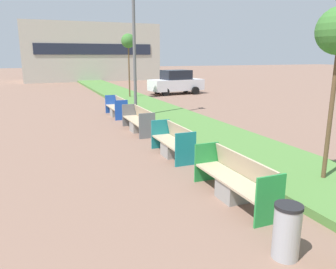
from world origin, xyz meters
name	(u,v)px	position (x,y,z in m)	size (l,w,h in m)	color
planter_grass_strip	(214,136)	(3.20, 12.00, 0.09)	(2.80, 120.00, 0.18)	#4C7A38
building_backdrop	(91,52)	(4.00, 43.85, 3.33)	(15.69, 6.77, 6.65)	#B2AD9E
bench_green_frame	(235,182)	(0.94, 7.25, 0.38)	(0.65, 2.37, 0.94)	gray
bench_teal_frame	(173,144)	(0.94, 10.56, 0.36)	(0.65, 1.97, 0.94)	gray
bench_grey_frame	(139,122)	(0.94, 14.09, 0.38)	(0.65, 2.44, 0.94)	gray
bench_blue_frame	(117,109)	(0.94, 17.77, 0.37)	(0.65, 2.21, 0.94)	gray
litter_bin	(287,231)	(0.50, 5.21, 0.43)	(0.41, 0.41, 0.85)	#9EA0A5
street_lamp_post	(134,15)	(1.55, 16.51, 4.68)	(0.24, 0.44, 8.58)	#56595B
sapling_tree_far	(128,42)	(3.32, 23.94, 3.83)	(0.95, 0.95, 4.39)	brown
parked_car_distant	(176,82)	(7.55, 25.59, 0.91)	(4.36, 2.18, 1.86)	silver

